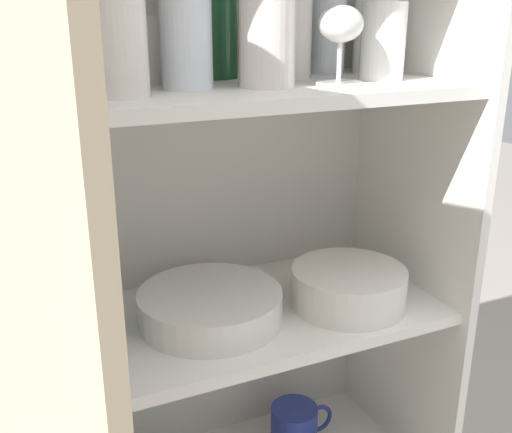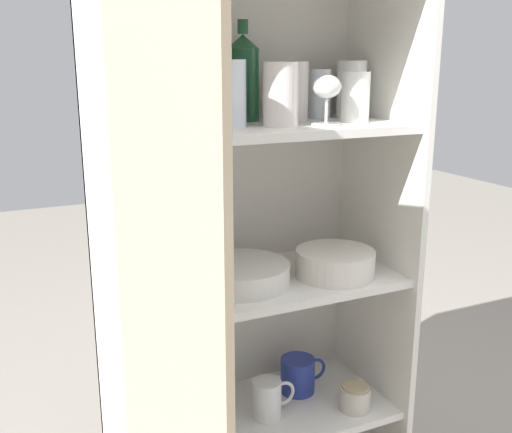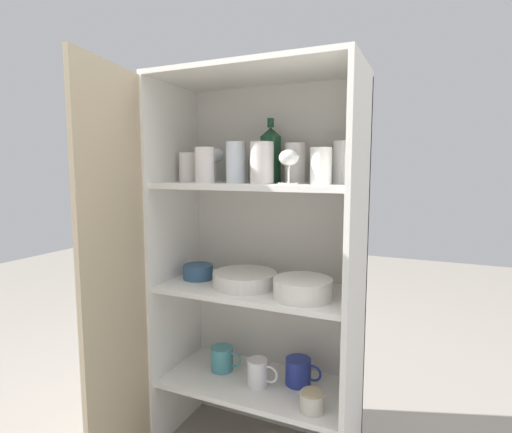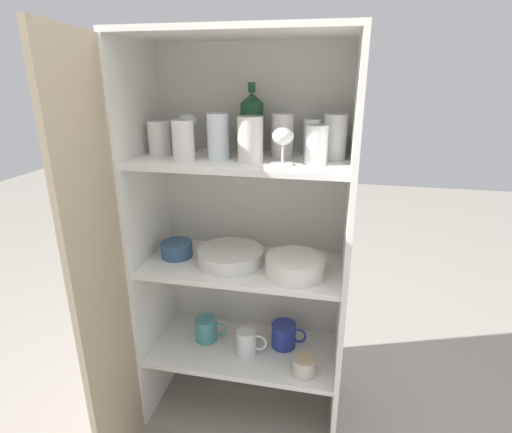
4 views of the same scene
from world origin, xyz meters
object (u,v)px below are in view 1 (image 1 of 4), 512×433
coffee_mug_primary (295,428)px  wine_bottle (212,11)px  serving_bowl_small (76,326)px  plate_stack_white (210,306)px  mixing_bowl_large (349,285)px

coffee_mug_primary → wine_bottle: bearing=158.6°
serving_bowl_small → coffee_mug_primary: size_ratio=0.86×
wine_bottle → serving_bowl_small: (-0.27, -0.10, -0.46)m
plate_stack_white → mixing_bowl_large: 0.25m
mixing_bowl_large → wine_bottle: bearing=139.3°
wine_bottle → coffee_mug_primary: (0.14, -0.06, -0.82)m
wine_bottle → plate_stack_white: bearing=-117.3°
serving_bowl_small → wine_bottle: bearing=19.5°
wine_bottle → serving_bowl_small: wine_bottle is taller
serving_bowl_small → coffee_mug_primary: 0.55m
mixing_bowl_large → coffee_mug_primary: (-0.04, 0.10, -0.36)m
plate_stack_white → coffee_mug_primary: plate_stack_white is taller
serving_bowl_small → mixing_bowl_large: bearing=-7.7°
plate_stack_white → serving_bowl_small: serving_bowl_small is taller
wine_bottle → coffee_mug_primary: bearing=-21.4°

